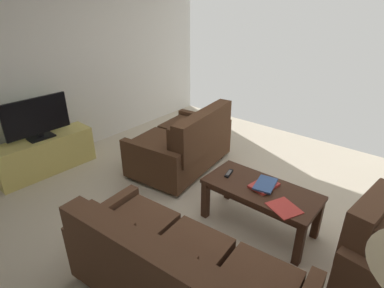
# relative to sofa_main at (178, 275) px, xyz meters

# --- Properties ---
(ground_plane) EXTENTS (5.49, 5.21, 0.01)m
(ground_plane) POSITION_rel_sofa_main_xyz_m (0.37, -1.17, -0.36)
(ground_plane) COLOR beige
(wall_right) EXTENTS (0.12, 5.21, 2.56)m
(wall_right) POSITION_rel_sofa_main_xyz_m (3.12, -1.17, 0.92)
(wall_right) COLOR white
(wall_right) RESTS_ON ground
(sofa_main) EXTENTS (1.86, 0.92, 0.82)m
(sofa_main) POSITION_rel_sofa_main_xyz_m (0.00, 0.00, 0.00)
(sofa_main) COLOR black
(sofa_main) RESTS_ON ground
(loveseat_near) EXTENTS (1.05, 1.48, 0.89)m
(loveseat_near) POSITION_rel_sofa_main_xyz_m (1.39, -1.67, 0.01)
(loveseat_near) COLOR black
(loveseat_near) RESTS_ON ground
(coffee_table) EXTENTS (1.13, 0.54, 0.48)m
(coffee_table) POSITION_rel_sofa_main_xyz_m (-0.00, -1.23, 0.05)
(coffee_table) COLOR #3D2316
(coffee_table) RESTS_ON ground
(tv_stand) EXTENTS (0.42, 1.27, 0.50)m
(tv_stand) POSITION_rel_sofa_main_xyz_m (2.78, -0.40, -0.10)
(tv_stand) COLOR #D8C666
(tv_stand) RESTS_ON ground
(flat_tv) EXTENTS (0.21, 0.82, 0.54)m
(flat_tv) POSITION_rel_sofa_main_xyz_m (2.78, -0.40, 0.42)
(flat_tv) COLOR black
(flat_tv) RESTS_ON tv_stand
(book_stack) EXTENTS (0.25, 0.32, 0.04)m
(book_stack) POSITION_rel_sofa_main_xyz_m (-0.02, -1.27, 0.15)
(book_stack) COLOR #C63833
(book_stack) RESTS_ON coffee_table
(tv_remote) EXTENTS (0.08, 0.17, 0.02)m
(tv_remote) POSITION_rel_sofa_main_xyz_m (0.39, -1.24, 0.14)
(tv_remote) COLOR black
(tv_remote) RESTS_ON coffee_table
(loose_magazine) EXTENTS (0.34, 0.32, 0.01)m
(loose_magazine) POSITION_rel_sofa_main_xyz_m (-0.32, -1.07, 0.13)
(loose_magazine) COLOR #C63833
(loose_magazine) RESTS_ON coffee_table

